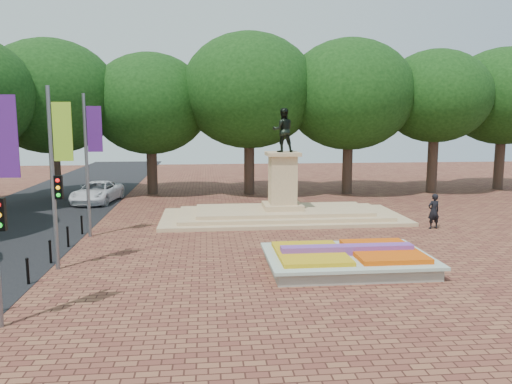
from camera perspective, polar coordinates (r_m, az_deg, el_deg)
The scene contains 8 objects.
ground at distance 21.66m, azimuth 6.28°, elevation -7.17°, with size 90.00×90.00×0.00m, color brown.
flower_bed at distance 19.94m, azimuth 10.42°, elevation -7.49°, with size 6.30×4.30×0.91m.
monument at distance 29.16m, azimuth 3.03°, elevation -1.35°, with size 14.00×6.00×6.40m.
tree_row_back at distance 39.01m, azimuth 4.25°, elevation 9.59°, with size 44.80×8.80×10.43m.
banner_poles at distance 20.01m, azimuth -22.16°, elevation 2.29°, with size 0.88×11.17×7.00m.
bollard_row at distance 20.59m, azimuth -23.48°, elevation -7.12°, with size 0.12×13.12×0.98m.
van at distance 36.54m, azimuth -17.69°, elevation -0.02°, with size 2.44×5.28×1.47m, color white.
pedestrian at distance 28.07m, azimuth 19.64°, elevation -2.08°, with size 0.69×0.45×1.88m, color black.
Camera 1 is at (-4.44, -20.41, 5.74)m, focal length 35.00 mm.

